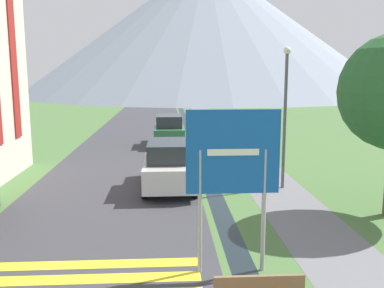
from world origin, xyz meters
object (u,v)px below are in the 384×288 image
road_sign (233,166)px  streetlamp (285,106)px  parked_car_far (169,130)px  parked_car_near (169,165)px

road_sign → streetlamp: 7.41m
parked_car_far → streetlamp: bearing=-66.8°
road_sign → streetlamp: size_ratio=0.68×
road_sign → streetlamp: (2.99, 6.75, 0.73)m
road_sign → parked_car_near: bearing=100.7°
parked_car_far → streetlamp: streetlamp is taller
parked_car_far → streetlamp: size_ratio=0.74×
streetlamp → parked_car_near: bearing=177.8°
road_sign → parked_car_near: size_ratio=0.85×
parked_car_near → parked_car_far: bearing=89.6°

